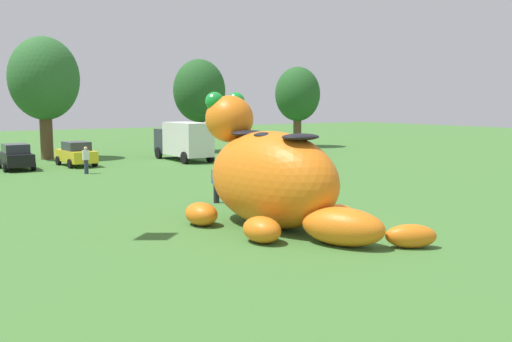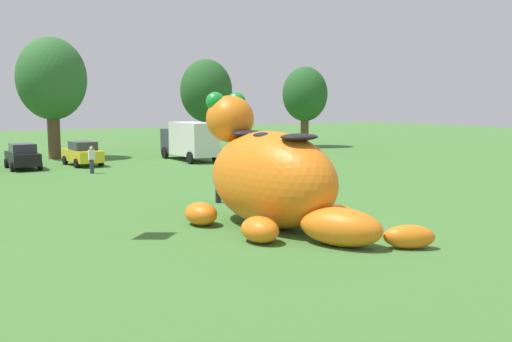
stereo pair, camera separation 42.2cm
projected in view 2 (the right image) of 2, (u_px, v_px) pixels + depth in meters
The scene contains 10 objects.
ground_plane at pixel (311, 226), 20.73m from camera, with size 160.00×160.00×0.00m, color #427533.
giant_inflatable_creature at pixel (271, 178), 20.40m from camera, with size 5.31×9.31×4.87m.
car_black at pixel (23, 156), 38.25m from camera, with size 1.99×4.12×1.72m.
car_yellow at pixel (83, 154), 40.34m from camera, with size 2.12×4.19×1.72m.
box_truck at pixel (190, 140), 43.86m from camera, with size 2.38×6.41×2.95m.
tree_mid_left at pixel (52, 79), 44.59m from camera, with size 5.37×5.37×9.54m.
tree_centre_left at pixel (206, 91), 51.21m from camera, with size 4.68×4.68×8.31m.
tree_centre at pixel (305, 95), 56.90m from camera, with size 4.50×4.50×7.99m.
spectator_near_inflatable at pixel (218, 184), 25.37m from camera, with size 0.38×0.26×1.71m.
spectator_mid_field at pixel (92, 160), 35.88m from camera, with size 0.38×0.26×1.71m.
Camera 2 is at (-12.56, -16.13, 4.46)m, focal length 40.00 mm.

